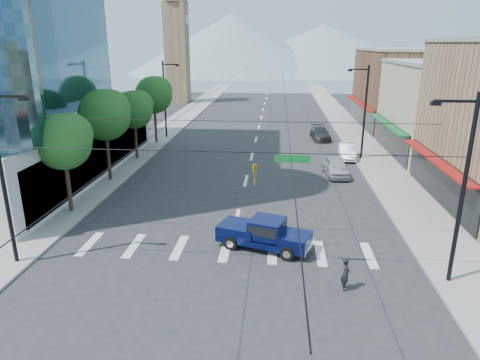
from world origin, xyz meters
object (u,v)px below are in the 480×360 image
Objects in this scene: pickup_truck at (264,233)px; parked_car_mid at (347,151)px; pedestrian at (346,274)px; parked_car_near at (336,167)px; parked_car_far at (320,133)px.

pickup_truck is 1.24× the size of parked_car_mid.
pedestrian is at bearing -95.46° from parked_car_mid.
parked_car_near is at bearing 85.75° from pickup_truck.
pickup_truck is at bearing 47.19° from pedestrian.
parked_car_near reaches higher than parked_car_far.
parked_car_mid is (3.61, 24.09, -0.09)m from pedestrian.
pickup_truck is at bearing -116.10° from parked_car_near.
pedestrian is 0.37× the size of parked_car_mid.
parked_car_near is at bearing -3.63° from pedestrian.
parked_car_mid reaches higher than parked_car_far.
parked_car_mid is (7.52, 20.20, -0.19)m from pickup_truck.
parked_car_near is 6.12m from parked_car_mid.
pickup_truck is 3.37× the size of pedestrian.
parked_car_near is (5.72, 14.34, -0.14)m from pickup_truck.
parked_car_near is 1.03× the size of parked_car_mid.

